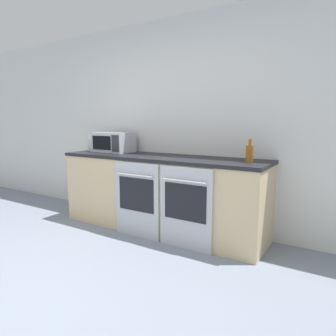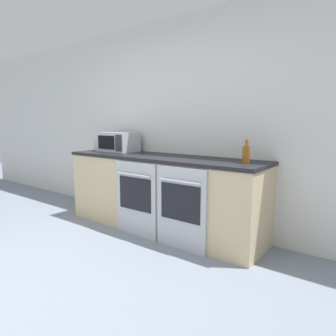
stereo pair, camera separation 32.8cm
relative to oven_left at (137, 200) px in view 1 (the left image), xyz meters
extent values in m
plane|color=gray|center=(0.09, -1.49, -0.44)|extent=(16.00, 16.00, 0.00)
cube|color=silver|center=(0.09, 0.70, 0.86)|extent=(10.00, 0.06, 2.60)
cube|color=#D1B789|center=(0.09, 0.35, 0.00)|extent=(2.58, 0.66, 0.88)
cube|color=black|center=(0.09, 0.35, 0.46)|extent=(2.60, 0.68, 0.04)
cube|color=#B7BABF|center=(0.00, 0.00, -0.01)|extent=(0.60, 0.03, 0.87)
cube|color=black|center=(0.00, -0.02, 0.06)|extent=(0.48, 0.01, 0.38)
cylinder|color=#B7BABF|center=(0.00, -0.04, 0.29)|extent=(0.49, 0.02, 0.02)
cube|color=#B7BABF|center=(0.63, 0.00, -0.01)|extent=(0.60, 0.03, 0.87)
cube|color=black|center=(0.63, -0.02, 0.06)|extent=(0.48, 0.01, 0.38)
cylinder|color=#B7BABF|center=(0.63, -0.04, 0.29)|extent=(0.49, 0.02, 0.02)
cube|color=#B7BABF|center=(-0.73, 0.43, 0.61)|extent=(0.53, 0.35, 0.27)
cube|color=black|center=(-0.78, 0.25, 0.61)|extent=(0.32, 0.01, 0.18)
cube|color=#2D2D33|center=(-0.54, 0.25, 0.61)|extent=(0.12, 0.01, 0.21)
cylinder|color=#8C5114|center=(1.18, 0.33, 0.56)|extent=(0.08, 0.08, 0.17)
cylinder|color=#8C5114|center=(1.18, 0.33, 0.68)|extent=(0.03, 0.03, 0.07)
cylinder|color=silver|center=(-1.09, 0.34, 0.57)|extent=(0.07, 0.07, 0.18)
cylinder|color=silver|center=(-1.09, 0.34, 0.70)|extent=(0.03, 0.03, 0.07)
camera|label=1|loc=(2.07, -2.64, 0.87)|focal=32.00mm
camera|label=2|loc=(2.34, -2.45, 0.87)|focal=32.00mm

